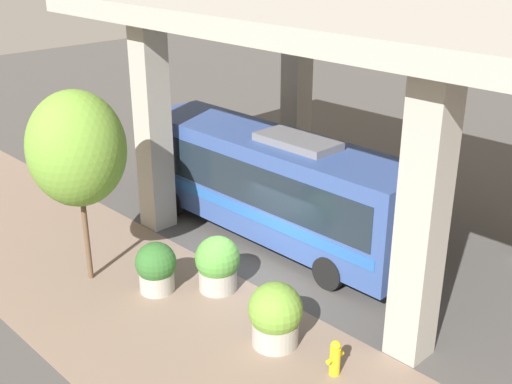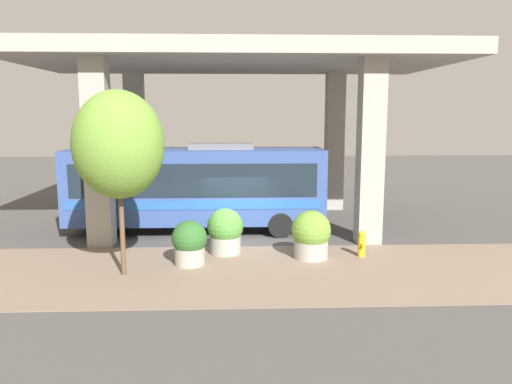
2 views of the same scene
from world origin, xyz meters
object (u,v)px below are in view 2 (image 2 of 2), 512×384
Objects in this scene: fire_hydrant at (362,244)px; planter_back at (225,231)px; planter_front at (311,235)px; street_tree_near at (119,145)px; bus at (196,184)px; planter_middle at (190,243)px.

planter_back is (0.59, 4.75, 0.34)m from fire_hydrant.
planter_back is at bearing 76.49° from planter_front.
fire_hydrant is at bearing -86.16° from planter_front.
planter_back is at bearing 82.92° from fire_hydrant.
street_tree_near is (-1.58, 6.04, 3.20)m from planter_front.
street_tree_near reaches higher than bus.
fire_hydrant is 0.57× the size of planter_back.
planter_back is (-3.48, -1.27, -1.21)m from bus.
fire_hydrant is at bearing -83.12° from planter_middle.
street_tree_near is at bearing 104.64° from planter_front.
street_tree_near is at bearing 126.52° from planter_back.
planter_front is 3.04m from planter_back.
bus is 4.94m from planter_middle.
planter_front reaches higher than fire_hydrant.
bus is at bearing 55.96° from fire_hydrant.
planter_front is at bearing -134.72° from bus.
planter_front is 0.30× the size of street_tree_near.
planter_middle is 1.73m from planter_back.
fire_hydrant is 1.83m from planter_front.
fire_hydrant is 0.55× the size of planter_front.
planter_back is 0.29× the size of street_tree_near.
bus is 6.50× the size of planter_back.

